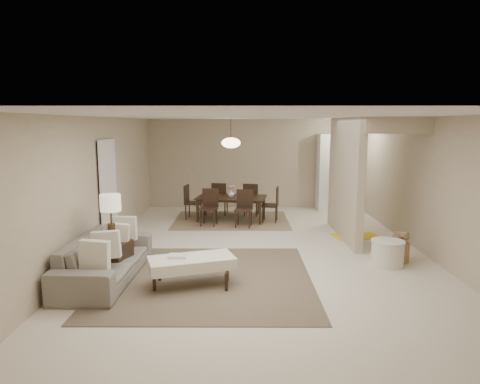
{
  "coord_description": "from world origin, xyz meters",
  "views": [
    {
      "loc": [
        -0.37,
        -7.61,
        2.37
      ],
      "look_at": [
        -0.39,
        0.67,
        1.05
      ],
      "focal_mm": 32.0,
      "sensor_mm": 36.0,
      "label": 1
    }
  ],
  "objects_px": {
    "pantry_cabinet": "(339,172)",
    "dining_table": "(231,209)",
    "wicker_basket": "(398,252)",
    "side_table": "(113,258)",
    "ottoman_bench": "(192,263)",
    "round_pouf": "(387,253)",
    "sofa": "(106,258)"
  },
  "relations": [
    {
      "from": "pantry_cabinet",
      "to": "dining_table",
      "type": "xyz_separation_m",
      "value": [
        -2.97,
        -1.39,
        -0.75
      ]
    },
    {
      "from": "dining_table",
      "to": "wicker_basket",
      "type": "bearing_deg",
      "value": -37.28
    },
    {
      "from": "side_table",
      "to": "wicker_basket",
      "type": "height_order",
      "value": "side_table"
    },
    {
      "from": "ottoman_bench",
      "to": "round_pouf",
      "type": "distance_m",
      "value": 3.34
    },
    {
      "from": "side_table",
      "to": "round_pouf",
      "type": "height_order",
      "value": "side_table"
    },
    {
      "from": "side_table",
      "to": "ottoman_bench",
      "type": "bearing_deg",
      "value": -20.89
    },
    {
      "from": "side_table",
      "to": "wicker_basket",
      "type": "relative_size",
      "value": 1.37
    },
    {
      "from": "sofa",
      "to": "round_pouf",
      "type": "relative_size",
      "value": 4.13
    },
    {
      "from": "ottoman_bench",
      "to": "dining_table",
      "type": "relative_size",
      "value": 0.8
    },
    {
      "from": "pantry_cabinet",
      "to": "round_pouf",
      "type": "height_order",
      "value": "pantry_cabinet"
    },
    {
      "from": "ottoman_bench",
      "to": "side_table",
      "type": "distance_m",
      "value": 1.4
    },
    {
      "from": "pantry_cabinet",
      "to": "dining_table",
      "type": "height_order",
      "value": "pantry_cabinet"
    },
    {
      "from": "round_pouf",
      "to": "dining_table",
      "type": "bearing_deg",
      "value": 128.67
    },
    {
      "from": "side_table",
      "to": "wicker_basket",
      "type": "xyz_separation_m",
      "value": [
        4.77,
        0.7,
        -0.1
      ]
    },
    {
      "from": "sofa",
      "to": "dining_table",
      "type": "height_order",
      "value": "sofa"
    },
    {
      "from": "ottoman_bench",
      "to": "dining_table",
      "type": "bearing_deg",
      "value": 65.44
    },
    {
      "from": "dining_table",
      "to": "sofa",
      "type": "bearing_deg",
      "value": -105.01
    },
    {
      "from": "ottoman_bench",
      "to": "wicker_basket",
      "type": "xyz_separation_m",
      "value": [
        3.46,
        1.2,
        -0.19
      ]
    },
    {
      "from": "round_pouf",
      "to": "sofa",
      "type": "bearing_deg",
      "value": -171.84
    },
    {
      "from": "pantry_cabinet",
      "to": "wicker_basket",
      "type": "bearing_deg",
      "value": -89.76
    },
    {
      "from": "ottoman_bench",
      "to": "dining_table",
      "type": "xyz_separation_m",
      "value": [
        0.48,
        4.36,
        -0.06
      ]
    },
    {
      "from": "ottoman_bench",
      "to": "round_pouf",
      "type": "relative_size",
      "value": 2.45
    },
    {
      "from": "pantry_cabinet",
      "to": "wicker_basket",
      "type": "height_order",
      "value": "pantry_cabinet"
    },
    {
      "from": "sofa",
      "to": "side_table",
      "type": "relative_size",
      "value": 4.27
    },
    {
      "from": "pantry_cabinet",
      "to": "round_pouf",
      "type": "relative_size",
      "value": 3.81
    },
    {
      "from": "sofa",
      "to": "dining_table",
      "type": "bearing_deg",
      "value": -22.62
    },
    {
      "from": "side_table",
      "to": "wicker_basket",
      "type": "bearing_deg",
      "value": 8.36
    },
    {
      "from": "sofa",
      "to": "wicker_basket",
      "type": "height_order",
      "value": "sofa"
    },
    {
      "from": "round_pouf",
      "to": "dining_table",
      "type": "distance_m",
      "value": 4.36
    },
    {
      "from": "side_table",
      "to": "round_pouf",
      "type": "relative_size",
      "value": 0.97
    },
    {
      "from": "wicker_basket",
      "to": "dining_table",
      "type": "bearing_deg",
      "value": 133.4
    },
    {
      "from": "sofa",
      "to": "wicker_basket",
      "type": "bearing_deg",
      "value": -77.72
    }
  ]
}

